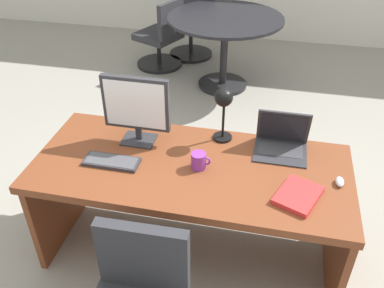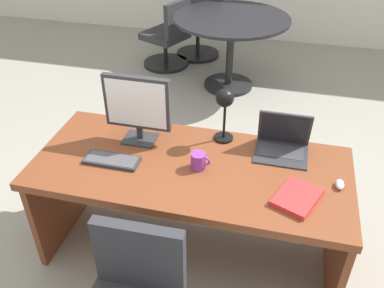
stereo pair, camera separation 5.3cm
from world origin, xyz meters
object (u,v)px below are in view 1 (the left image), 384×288
object	(u,v)px
desk	(192,184)
monitor	(136,106)
laptop	(282,138)
mouse	(340,182)
meeting_chair_near	(193,28)
meeting_table	(225,35)
book	(298,195)
desk_lamp	(224,104)
meeting_chair_far	(162,41)
coffee_mug	(199,161)
keyboard	(112,162)

from	to	relation	value
desk	monitor	xyz separation A→B (m)	(-0.37, 0.13, 0.43)
desk	laptop	xyz separation A→B (m)	(0.50, 0.24, 0.26)
mouse	meeting_chair_near	world-z (taller)	meeting_chair_near
desk	meeting_table	size ratio (longest dim) A/B	1.49
book	meeting_chair_near	bearing A→B (deg)	111.14
monitor	desk_lamp	xyz separation A→B (m)	(0.50, 0.11, 0.01)
monitor	meeting_chair_far	world-z (taller)	monitor
monitor	meeting_table	world-z (taller)	monitor
meeting_chair_far	book	bearing A→B (deg)	-61.79
desk	desk_lamp	bearing A→B (deg)	60.63
desk	monitor	bearing A→B (deg)	160.70
desk_lamp	coffee_mug	distance (m)	0.38
desk_lamp	monitor	bearing A→B (deg)	-167.25
desk	meeting_chair_far	bearing A→B (deg)	109.52
monitor	mouse	distance (m)	1.22
laptop	desk	bearing A→B (deg)	-154.22
meeting_chair_near	meeting_table	bearing A→B (deg)	-54.98
monitor	desk_lamp	distance (m)	0.52
desk	desk_lamp	xyz separation A→B (m)	(0.14, 0.24, 0.44)
coffee_mug	meeting_chair_near	xyz separation A→B (m)	(-0.73, 3.18, -0.38)
keyboard	meeting_chair_far	xyz separation A→B (m)	(-0.53, 2.89, -0.41)
coffee_mug	meeting_chair_near	size ratio (longest dim) A/B	0.12
mouse	coffee_mug	xyz separation A→B (m)	(-0.77, -0.02, 0.03)
monitor	meeting_chair_near	world-z (taller)	monitor
meeting_chair_near	laptop	bearing A→B (deg)	-67.84
laptop	keyboard	world-z (taller)	laptop
mouse	desk_lamp	size ratio (longest dim) A/B	0.22
laptop	meeting_chair_far	size ratio (longest dim) A/B	0.37
meeting_table	book	bearing A→B (deg)	-73.37
desk	meeting_chair_near	distance (m)	3.20
laptop	coffee_mug	bearing A→B (deg)	-146.39
desk	desk_lamp	distance (m)	0.52
laptop	meeting_table	world-z (taller)	laptop
monitor	keyboard	world-z (taller)	monitor
monitor	keyboard	xyz separation A→B (m)	(-0.08, -0.25, -0.24)
desk_lamp	book	xyz separation A→B (m)	(0.47, -0.43, -0.25)
keyboard	book	xyz separation A→B (m)	(1.06, -0.07, 0.00)
keyboard	desk_lamp	bearing A→B (deg)	31.95
coffee_mug	laptop	bearing A→B (deg)	33.61
mouse	coffee_mug	size ratio (longest dim) A/B	0.71
meeting_table	meeting_chair_near	world-z (taller)	meeting_chair_near
book	coffee_mug	bearing A→B (deg)	166.42
monitor	meeting_table	distance (m)	2.31
meeting_chair_near	desk	bearing A→B (deg)	-77.80
laptop	desk_lamp	size ratio (longest dim) A/B	0.86
book	meeting_chair_far	xyz separation A→B (m)	(-1.59, 2.96, -0.41)
desk	coffee_mug	world-z (taller)	coffee_mug
keyboard	coffee_mug	bearing A→B (deg)	7.56
keyboard	meeting_table	distance (m)	2.54
mouse	meeting_chair_near	bearing A→B (deg)	115.39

